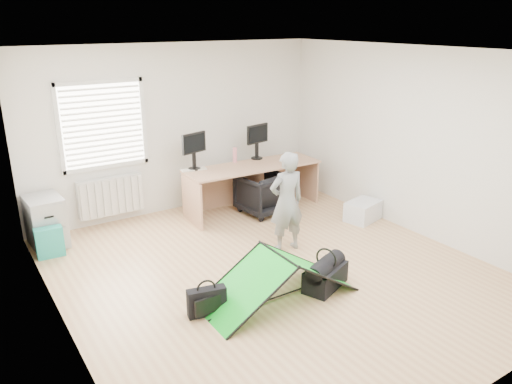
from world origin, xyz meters
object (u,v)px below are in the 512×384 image
monitor_left (194,156)px  laptop_bag (207,302)px  monitor_right (257,146)px  thermos (235,155)px  storage_crate (363,211)px  duffel_bag (325,277)px  filing_cabinet (46,221)px  desk (253,188)px  person (287,202)px  office_chair (263,193)px  kite (278,276)px

monitor_left → laptop_bag: bearing=-129.5°
monitor_right → thermos: size_ratio=1.83×
storage_crate → duffel_bag: storage_crate is taller
laptop_bag → storage_crate: bearing=30.1°
storage_crate → duffel_bag: 2.28m
filing_cabinet → storage_crate: size_ratio=1.28×
laptop_bag → duffel_bag: laptop_bag is taller
desk → person: (-0.44, -1.53, 0.31)m
desk → laptop_bag: 3.20m
filing_cabinet → duffel_bag: (2.51, -3.06, -0.22)m
monitor_right → thermos: (-0.42, 0.01, -0.09)m
monitor_left → office_chair: bearing=-42.8°
kite → laptop_bag: kite is taller
person → monitor_right: bearing=-105.3°
office_chair → person: 1.47m
thermos → storage_crate: thermos is taller
monitor_right → duffel_bag: monitor_right is taller
monitor_right → duffel_bag: size_ratio=0.75×
kite → laptop_bag: size_ratio=4.28×
thermos → person: size_ratio=0.18×
thermos → kite: bearing=-111.7°
desk → thermos: thermos is taller
desk → person: 1.62m
filing_cabinet → laptop_bag: size_ratio=1.70×
thermos → storage_crate: bearing=-50.8°
laptop_bag → filing_cabinet: bearing=123.4°
office_chair → duffel_bag: office_chair is taller
duffel_bag → storage_crate: bearing=12.4°
person → kite: bearing=55.8°
monitor_right → desk: bearing=-143.8°
office_chair → duffel_bag: size_ratio=1.21×
monitor_left → thermos: bearing=-14.1°
monitor_left → office_chair: monitor_left is taller
office_chair → monitor_right: bearing=-118.2°
duffel_bag → desk: bearing=53.8°
thermos → monitor_right: bearing=-2.0°
person → duffel_bag: bearing=84.4°
office_chair → kite: 2.69m
desk → thermos: bearing=116.3°
monitor_left → person: bearing=-91.0°
office_chair → kite: bearing=54.5°
desk → filing_cabinet: 3.21m
person → kite: 1.37m
desk → filing_cabinet: size_ratio=3.18×
monitor_left → office_chair: size_ratio=0.62×
monitor_left → monitor_right: bearing=-15.2°
thermos → duffel_bag: thermos is taller
thermos → laptop_bag: (-1.98, -2.71, -0.74)m
kite → duffel_bag: 0.64m
office_chair → storage_crate: (1.15, -1.15, -0.18)m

